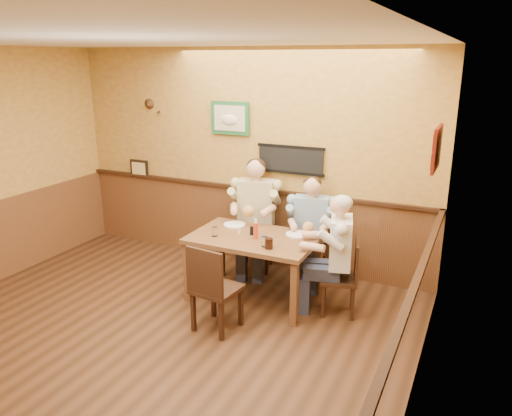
{
  "coord_description": "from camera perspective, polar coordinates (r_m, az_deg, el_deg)",
  "views": [
    {
      "loc": [
        2.83,
        -3.23,
        2.65
      ],
      "look_at": [
        0.64,
        1.45,
        1.1
      ],
      "focal_mm": 35.0,
      "sensor_mm": 36.0,
      "label": 1
    }
  ],
  "objects": [
    {
      "name": "water_glass_mid",
      "position": [
        5.26,
        1.01,
        -3.86
      ],
      "size": [
        0.08,
        0.08,
        0.11
      ],
      "primitive_type": "cylinder",
      "rotation": [
        0.0,
        0.0,
        -0.04
      ],
      "color": "white",
      "rests_on": "dining_table"
    },
    {
      "name": "pepper_shaker",
      "position": [
        5.6,
        -0.5,
        -2.6
      ],
      "size": [
        0.05,
        0.05,
        0.1
      ],
      "primitive_type": "cylinder",
      "rotation": [
        0.0,
        0.0,
        -0.41
      ],
      "color": "black",
      "rests_on": "dining_table"
    },
    {
      "name": "water_glass_left",
      "position": [
        5.58,
        -4.74,
        -2.7
      ],
      "size": [
        0.07,
        0.07,
        0.11
      ],
      "primitive_type": "cylinder",
      "rotation": [
        0.0,
        0.0,
        0.01
      ],
      "color": "silver",
      "rests_on": "dining_table"
    },
    {
      "name": "salt_shaker",
      "position": [
        5.64,
        -1.93,
        -2.57
      ],
      "size": [
        0.04,
        0.04,
        0.08
      ],
      "primitive_type": "cylinder",
      "rotation": [
        0.0,
        0.0,
        -0.39
      ],
      "color": "silver",
      "rests_on": "dining_table"
    },
    {
      "name": "diner_white_elder",
      "position": [
        5.38,
        9.55,
        -6.06
      ],
      "size": [
        0.67,
        0.67,
        1.18
      ],
      "primitive_type": null,
      "rotation": [
        0.0,
        0.0,
        -1.31
      ],
      "color": "silver",
      "rests_on": "ground"
    },
    {
      "name": "chair_right_end",
      "position": [
        5.45,
        9.46,
        -7.78
      ],
      "size": [
        0.47,
        0.47,
        0.83
      ],
      "primitive_type": null,
      "rotation": [
        0.0,
        0.0,
        -1.31
      ],
      "color": "#331D10",
      "rests_on": "ground"
    },
    {
      "name": "hot_sauce_bottle",
      "position": [
        5.47,
        -0.02,
        -2.51
      ],
      "size": [
        0.06,
        0.06,
        0.2
      ],
      "primitive_type": "cylinder",
      "rotation": [
        0.0,
        0.0,
        -0.29
      ],
      "color": "red",
      "rests_on": "dining_table"
    },
    {
      "name": "chair_near_side",
      "position": [
        5.07,
        -4.51,
        -8.96
      ],
      "size": [
        0.47,
        0.47,
        0.92
      ],
      "primitive_type": null,
      "rotation": [
        0.0,
        0.0,
        3.03
      ],
      "color": "#331D10",
      "rests_on": "ground"
    },
    {
      "name": "cola_tumbler",
      "position": [
        5.2,
        1.48,
        -4.08
      ],
      "size": [
        0.09,
        0.09,
        0.11
      ],
      "primitive_type": "cylinder",
      "rotation": [
        0.0,
        0.0,
        0.12
      ],
      "color": "black",
      "rests_on": "dining_table"
    },
    {
      "name": "diner_blue_polo",
      "position": [
        6.1,
        6.27,
        -3.09
      ],
      "size": [
        0.67,
        0.67,
        1.19
      ],
      "primitive_type": null,
      "rotation": [
        0.0,
        0.0,
        0.25
      ],
      "color": "#7897B4",
      "rests_on": "ground"
    },
    {
      "name": "diner_tan_shirt",
      "position": [
        6.38,
        0.02,
        -1.49
      ],
      "size": [
        0.73,
        0.73,
        1.32
      ],
      "primitive_type": null,
      "rotation": [
        0.0,
        0.0,
        0.23
      ],
      "color": "beige",
      "rests_on": "ground"
    },
    {
      "name": "plate_far_right",
      "position": [
        5.62,
        4.78,
        -3.02
      ],
      "size": [
        0.3,
        0.3,
        0.02
      ],
      "primitive_type": "cylinder",
      "rotation": [
        0.0,
        0.0,
        -0.13
      ],
      "color": "silver",
      "rests_on": "dining_table"
    },
    {
      "name": "room",
      "position": [
        4.45,
        -13.03,
        3.74
      ],
      "size": [
        5.02,
        5.03,
        2.81
      ],
      "color": "#341E0F",
      "rests_on": "ground"
    },
    {
      "name": "chair_back_left",
      "position": [
        6.44,
        0.02,
        -3.16
      ],
      "size": [
        0.51,
        0.51,
        0.92
      ],
      "primitive_type": null,
      "rotation": [
        0.0,
        0.0,
        0.23
      ],
      "color": "#331D10",
      "rests_on": "ground"
    },
    {
      "name": "chair_back_right",
      "position": [
        6.17,
        6.21,
        -4.65
      ],
      "size": [
        0.47,
        0.47,
        0.83
      ],
      "primitive_type": null,
      "rotation": [
        0.0,
        0.0,
        0.25
      ],
      "color": "#331D10",
      "rests_on": "ground"
    },
    {
      "name": "plate_far_left",
      "position": [
        5.93,
        -2.46,
        -1.91
      ],
      "size": [
        0.3,
        0.3,
        0.02
      ],
      "primitive_type": "cylinder",
      "rotation": [
        0.0,
        0.0,
        -0.15
      ],
      "color": "white",
      "rests_on": "dining_table"
    },
    {
      "name": "dining_table",
      "position": [
        5.6,
        -0.25,
        -4.14
      ],
      "size": [
        1.4,
        0.9,
        0.75
      ],
      "color": "brown",
      "rests_on": "ground"
    }
  ]
}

